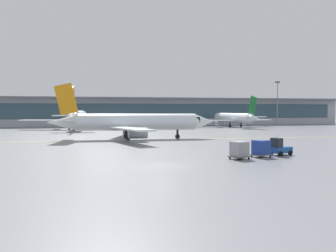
{
  "coord_description": "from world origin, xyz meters",
  "views": [
    {
      "loc": [
        -8.21,
        -35.43,
        5.46
      ],
      "look_at": [
        5.31,
        19.22,
        3.0
      ],
      "focal_mm": 40.25,
      "sensor_mm": 36.0,
      "label": 1
    }
  ],
  "objects_px": {
    "baggage_tug": "(280,148)",
    "apron_light_mast_1": "(277,101)",
    "gate_airplane_1": "(78,117)",
    "cargo_dolly_lead": "(261,148)",
    "cargo_dolly_trailing": "(239,150)",
    "taxiing_regional_jet": "(134,123)",
    "gate_airplane_2": "(233,118)"
  },
  "relations": [
    {
      "from": "baggage_tug",
      "to": "apron_light_mast_1",
      "type": "relative_size",
      "value": 0.19
    },
    {
      "from": "gate_airplane_1",
      "to": "cargo_dolly_lead",
      "type": "relative_size",
      "value": 13.66
    },
    {
      "from": "gate_airplane_1",
      "to": "apron_light_mast_1",
      "type": "height_order",
      "value": "apron_light_mast_1"
    },
    {
      "from": "cargo_dolly_trailing",
      "to": "baggage_tug",
      "type": "bearing_deg",
      "value": -0.0
    },
    {
      "from": "taxiing_regional_jet",
      "to": "apron_light_mast_1",
      "type": "bearing_deg",
      "value": 44.1
    },
    {
      "from": "taxiing_regional_jet",
      "to": "baggage_tug",
      "type": "xyz_separation_m",
      "value": [
        13.03,
        -28.48,
        -2.17
      ]
    },
    {
      "from": "gate_airplane_2",
      "to": "cargo_dolly_trailing",
      "type": "height_order",
      "value": "gate_airplane_2"
    },
    {
      "from": "cargo_dolly_lead",
      "to": "baggage_tug",
      "type": "bearing_deg",
      "value": -0.0
    },
    {
      "from": "baggage_tug",
      "to": "cargo_dolly_lead",
      "type": "bearing_deg",
      "value": 180.0
    },
    {
      "from": "apron_light_mast_1",
      "to": "cargo_dolly_lead",
      "type": "bearing_deg",
      "value": -121.11
    },
    {
      "from": "baggage_tug",
      "to": "cargo_dolly_trailing",
      "type": "height_order",
      "value": "baggage_tug"
    },
    {
      "from": "gate_airplane_1",
      "to": "cargo_dolly_trailing",
      "type": "distance_m",
      "value": 71.41
    },
    {
      "from": "cargo_dolly_trailing",
      "to": "cargo_dolly_lead",
      "type": "bearing_deg",
      "value": 0.0
    },
    {
      "from": "gate_airplane_2",
      "to": "apron_light_mast_1",
      "type": "xyz_separation_m",
      "value": [
        22.8,
        13.1,
        5.66
      ]
    },
    {
      "from": "gate_airplane_2",
      "to": "apron_light_mast_1",
      "type": "height_order",
      "value": "apron_light_mast_1"
    },
    {
      "from": "apron_light_mast_1",
      "to": "gate_airplane_2",
      "type": "bearing_deg",
      "value": -150.13
    },
    {
      "from": "gate_airplane_1",
      "to": "cargo_dolly_trailing",
      "type": "xyz_separation_m",
      "value": [
        16.64,
        -69.41,
        -2.33
      ]
    },
    {
      "from": "gate_airplane_1",
      "to": "apron_light_mast_1",
      "type": "bearing_deg",
      "value": -72.38
    },
    {
      "from": "gate_airplane_1",
      "to": "baggage_tug",
      "type": "height_order",
      "value": "gate_airplane_1"
    },
    {
      "from": "gate_airplane_2",
      "to": "cargo_dolly_lead",
      "type": "relative_size",
      "value": 11.52
    },
    {
      "from": "gate_airplane_1",
      "to": "apron_light_mast_1",
      "type": "relative_size",
      "value": 2.18
    },
    {
      "from": "cargo_dolly_lead",
      "to": "gate_airplane_1",
      "type": "bearing_deg",
      "value": 88.08
    },
    {
      "from": "baggage_tug",
      "to": "cargo_dolly_lead",
      "type": "height_order",
      "value": "baggage_tug"
    },
    {
      "from": "gate_airplane_1",
      "to": "apron_light_mast_1",
      "type": "distance_m",
      "value": 72.0
    },
    {
      "from": "gate_airplane_1",
      "to": "gate_airplane_2",
      "type": "bearing_deg",
      "value": -82.07
    },
    {
      "from": "baggage_tug",
      "to": "cargo_dolly_trailing",
      "type": "xyz_separation_m",
      "value": [
        -6.09,
        -1.99,
        0.16
      ]
    },
    {
      "from": "cargo_dolly_lead",
      "to": "cargo_dolly_trailing",
      "type": "distance_m",
      "value": 3.32
    },
    {
      "from": "gate_airplane_2",
      "to": "cargo_dolly_lead",
      "type": "bearing_deg",
      "value": 153.83
    },
    {
      "from": "gate_airplane_2",
      "to": "apron_light_mast_1",
      "type": "distance_m",
      "value": 26.9
    },
    {
      "from": "taxiing_regional_jet",
      "to": "cargo_dolly_trailing",
      "type": "distance_m",
      "value": 31.31
    },
    {
      "from": "cargo_dolly_trailing",
      "to": "taxiing_regional_jet",
      "type": "bearing_deg",
      "value": 84.77
    },
    {
      "from": "baggage_tug",
      "to": "cargo_dolly_trailing",
      "type": "bearing_deg",
      "value": 180.0
    }
  ]
}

